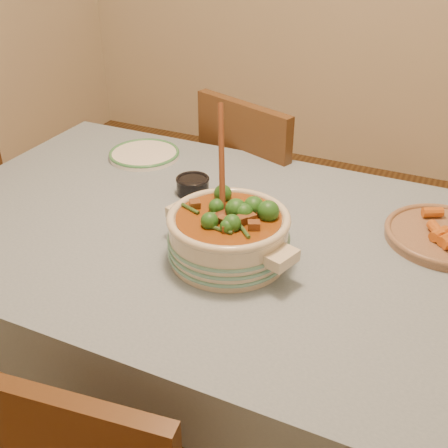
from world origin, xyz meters
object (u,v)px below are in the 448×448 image
object	(u,v)px
dining_table	(210,256)
fried_plate	(445,234)
white_plate	(144,154)
condiment_bowl	(193,185)
stew_casserole	(228,232)
chair_far	(261,193)

from	to	relation	value
dining_table	fried_plate	bearing A→B (deg)	19.62
white_plate	fried_plate	xyz separation A→B (m)	(1.03, -0.13, 0.01)
white_plate	fried_plate	distance (m)	1.04
condiment_bowl	fried_plate	bearing A→B (deg)	3.64
fried_plate	stew_casserole	bearing A→B (deg)	-146.91
dining_table	stew_casserole	xyz separation A→B (m)	(0.11, -0.11, 0.17)
stew_casserole	chair_far	size ratio (longest dim) A/B	0.42
dining_table	fried_plate	world-z (taller)	fried_plate
stew_casserole	chair_far	xyz separation A→B (m)	(-0.21, 0.78, -0.31)
stew_casserole	condiment_bowl	bearing A→B (deg)	132.08
stew_casserole	chair_far	bearing A→B (deg)	105.40
dining_table	chair_far	distance (m)	0.69
white_plate	condiment_bowl	world-z (taller)	condiment_bowl
stew_casserole	fried_plate	world-z (taller)	stew_casserole
dining_table	condiment_bowl	size ratio (longest dim) A/B	16.02
dining_table	stew_casserole	bearing A→B (deg)	-44.91
stew_casserole	dining_table	bearing A→B (deg)	135.09
white_plate	condiment_bowl	bearing A→B (deg)	-31.13
stew_casserole	white_plate	size ratio (longest dim) A/B	1.25
stew_casserole	fried_plate	bearing A→B (deg)	33.09
dining_table	chair_far	xyz separation A→B (m)	(-0.11, 0.67, -0.14)
condiment_bowl	fried_plate	world-z (taller)	condiment_bowl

